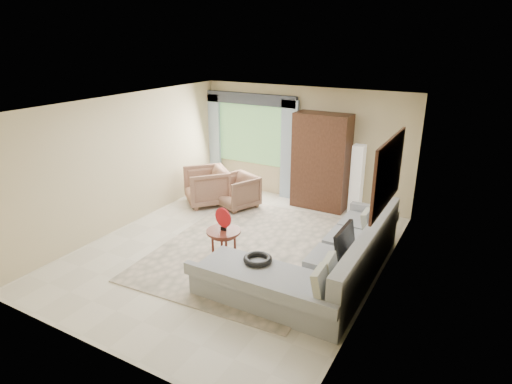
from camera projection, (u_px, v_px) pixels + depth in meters
The scene contains 17 objects.
ground at pixel (234, 250), 7.68m from camera, with size 6.00×6.00×0.00m, color silver.
area_rug at pixel (251, 247), 7.77m from camera, with size 3.00×4.00×0.02m, color beige.
sectional_sofa at pixel (326, 265), 6.62m from camera, with size 2.30×3.46×0.90m.
tv_screen at pixel (345, 243), 6.38m from camera, with size 0.06×0.74×0.48m, color black.
garden_hose at pixel (258, 259), 6.27m from camera, with size 0.43×0.43×0.09m, color black.
coffee_table at pixel (224, 245), 7.22m from camera, with size 0.58×0.58×0.58m.
red_disc at pixel (223, 218), 7.05m from camera, with size 0.34×0.34×0.03m, color #B11116.
armchair_left at pixel (206, 186), 9.69m from camera, with size 0.90×0.92×0.84m, color #936750.
armchair_right at pixel (237, 191), 9.50m from camera, with size 0.79×0.81×0.74m, color #835C47.
potted_plant at pixel (206, 181), 10.48m from camera, with size 0.48×0.42×0.53m, color #999999.
armoire at pixel (321, 162), 9.30m from camera, with size 1.20×0.55×2.10m, color black.
floor_lamp at pixel (357, 180), 9.08m from camera, with size 0.24×0.24×1.50m, color silver.
window at pixel (251, 134), 10.25m from camera, with size 1.80×0.04×1.40m, color #669E59.
curtain_left at pixel (213, 140), 10.75m from camera, with size 0.40×0.08×2.30m, color #9EB7CC.
curtain_right at pixel (289, 151), 9.78m from camera, with size 0.40×0.08×2.30m, color #9EB7CC.
valance at pixel (249, 99), 9.90m from camera, with size 2.40×0.12×0.26m, color #1E232D.
wall_mirror at pixel (388, 173), 6.24m from camera, with size 0.05×1.70×1.05m.
Camera 1 is at (3.69, -5.79, 3.63)m, focal length 30.00 mm.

